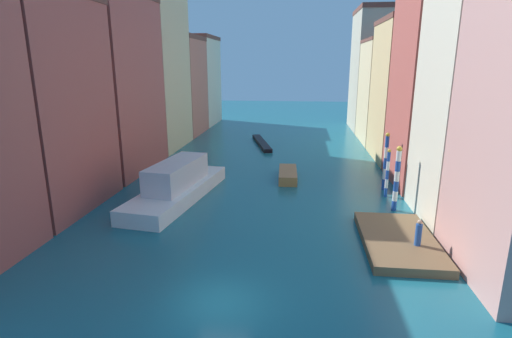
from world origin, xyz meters
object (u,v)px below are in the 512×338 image
Objects in this scene: vaporetto_white at (178,185)px; waterfront_dock at (398,241)px; gondola_black at (262,143)px; mooring_pole_0 at (397,178)px; mooring_pole_2 at (386,161)px; motorboat_0 at (288,175)px; mooring_pole_1 at (387,173)px; person_on_dock at (418,234)px.

waterfront_dock is at bearing -23.29° from vaporetto_white.
mooring_pole_0 is at bearing -62.71° from gondola_black.
mooring_pole_2 reaches higher than motorboat_0.
mooring_pole_1 reaches higher than gondola_black.
vaporetto_white is 1.27× the size of gondola_black.
mooring_pole_0 is 0.95× the size of motorboat_0.
mooring_pole_0 is 0.46× the size of gondola_black.
waterfront_dock is 6.40m from mooring_pole_0.
mooring_pole_2 is 0.97× the size of motorboat_0.
person_on_dock is 0.32× the size of mooring_pole_0.
mooring_pole_2 is 22.29m from gondola_black.
mooring_pole_2 reaches higher than vaporetto_white.
person_on_dock is (0.79, -1.07, 0.97)m from waterfront_dock.
waterfront_dock is 1.57× the size of mooring_pole_2.
mooring_pole_0 is 3.23m from mooring_pole_1.
motorboat_0 is (4.05, -16.09, 0.19)m from gondola_black.
vaporetto_white reaches higher than person_on_dock.
gondola_black is at bearing 78.68° from vaporetto_white.
motorboat_0 is at bearing 152.36° from mooring_pole_1.
waterfront_dock is 1.52× the size of motorboat_0.
gondola_black is 2.04× the size of motorboat_0.
mooring_pole_2 is (0.23, 5.15, 0.04)m from mooring_pole_0.
vaporetto_white is 23.18m from gondola_black.
vaporetto_white is at bearing 156.71° from waterfront_dock.
mooring_pole_0 reaches higher than motorboat_0.
waterfront_dock is 11.36m from mooring_pole_2.
mooring_pole_2 is at bearing 87.73° from person_on_dock.
person_on_dock is 0.30× the size of motorboat_0.
person_on_dock is at bearing -91.58° from mooring_pole_1.
mooring_pole_1 is (0.28, 10.18, 0.80)m from person_on_dock.
person_on_dock is at bearing -53.66° from waterfront_dock.
gondola_black is (4.55, 22.71, -0.93)m from vaporetto_white.
mooring_pole_2 is (0.20, 1.95, 0.51)m from mooring_pole_1.
mooring_pole_0 is 1.22× the size of mooring_pole_1.
motorboat_0 is at bearing -75.88° from gondola_black.
vaporetto_white reaches higher than gondola_black.
waterfront_dock is 0.74× the size of gondola_black.
motorboat_0 is (8.59, 6.62, -0.74)m from vaporetto_white.
mooring_pole_1 is at bearing -27.64° from motorboat_0.
person_on_dock is at bearing -92.27° from mooring_pole_2.
vaporetto_white reaches higher than waterfront_dock.
waterfront_dock is 1.97× the size of mooring_pole_1.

